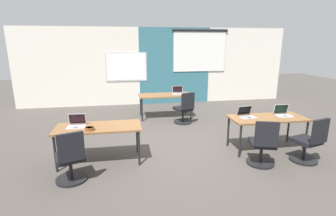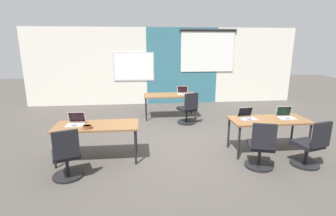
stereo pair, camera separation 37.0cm
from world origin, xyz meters
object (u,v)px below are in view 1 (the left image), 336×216
object	(u,v)px
desk_near_left	(99,129)
laptop_near_right_inner	(247,115)
desk_near_right	(267,120)
chair_near_left_end	(71,161)
laptop_far_right	(178,92)
chair_far_right	(184,111)
laptop_near_right_end	(283,113)
chair_near_right_end	(309,144)
snack_bowl	(90,128)
chair_near_right_inner	(263,147)
desk_far_center	(165,96)
laptop_near_left_end	(77,124)

from	to	relation	value
desk_near_left	laptop_near_right_inner	xyz separation A→B (m)	(3.06, 0.09, 0.11)
desk_near_right	chair_near_left_end	xyz separation A→B (m)	(-3.90, -0.71, -0.28)
laptop_far_right	chair_near_left_end	xyz separation A→B (m)	(-2.56, -3.57, -0.39)
laptop_far_right	chair_far_right	size ratio (longest dim) A/B	0.38
desk_near_left	laptop_near_right_end	world-z (taller)	laptop_near_right_end
laptop_near_right_end	chair_near_right_end	xyz separation A→B (m)	(0.07, -0.80, -0.39)
chair_near_left_end	laptop_near_right_end	bearing A→B (deg)	170.22
laptop_near_right_inner	snack_bowl	size ratio (longest dim) A/B	2.02
laptop_near_right_end	chair_near_right_inner	xyz separation A→B (m)	(-0.88, -0.77, -0.39)
desk_far_center	chair_near_right_inner	xyz separation A→B (m)	(1.26, -3.51, -0.28)
desk_near_left	desk_near_right	world-z (taller)	same
desk_near_left	laptop_near_left_end	world-z (taller)	laptop_near_left_end
chair_near_right_end	desk_far_center	bearing A→B (deg)	-73.42
laptop_far_right	chair_near_left_end	world-z (taller)	laptop_far_right
chair_far_right	chair_near_left_end	size ratio (longest dim) A/B	1.00
laptop_near_right_end	desk_far_center	bearing A→B (deg)	131.25
laptop_far_right	laptop_near_left_end	distance (m)	3.79
laptop_far_right	laptop_near_right_inner	xyz separation A→B (m)	(0.90, -2.77, -0.00)
chair_near_left_end	laptop_near_right_end	size ratio (longest dim) A/B	2.66
desk_near_left	laptop_near_left_end	distance (m)	0.42
laptop_near_right_inner	chair_far_right	bearing A→B (deg)	107.68
desk_near_left	chair_far_right	size ratio (longest dim) A/B	1.74
desk_far_center	laptop_far_right	world-z (taller)	laptop_far_right
chair_near_right_end	laptop_near_right_inner	world-z (taller)	laptop_near_right_inner
desk_far_center	laptop_near_right_end	distance (m)	3.47
desk_near_right	chair_far_right	distance (m)	2.49
laptop_near_right_inner	snack_bowl	distance (m)	3.21
desk_near_left	laptop_far_right	size ratio (longest dim) A/B	4.55
laptop_far_right	chair_far_right	distance (m)	0.86
laptop_near_right_end	laptop_near_left_end	bearing A→B (deg)	-176.71
desk_near_right	chair_near_right_end	size ratio (longest dim) A/B	1.74
chair_near_left_end	chair_near_right_end	bearing A→B (deg)	159.64
desk_far_center	chair_near_right_inner	size ratio (longest dim) A/B	1.74
chair_far_right	chair_near_right_inner	world-z (taller)	same
laptop_near_right_end	laptop_far_right	bearing A→B (deg)	125.06
chair_near_left_end	chair_far_right	bearing A→B (deg)	-152.69
desk_near_right	laptop_near_right_inner	xyz separation A→B (m)	(-0.44, 0.09, 0.11)
laptop_near_right_inner	chair_near_right_inner	xyz separation A→B (m)	(-0.05, -0.80, -0.39)
laptop_near_left_end	chair_near_right_end	distance (m)	4.45
desk_near_left	laptop_near_right_end	bearing A→B (deg)	0.96
desk_near_right	laptop_near_right_end	bearing A→B (deg)	9.48
laptop_near_left_end	laptop_near_right_inner	xyz separation A→B (m)	(3.46, 0.03, -0.00)
chair_far_right	laptop_near_right_inner	distance (m)	2.22
chair_near_left_end	chair_near_right_inner	xyz separation A→B (m)	(3.42, 0.00, 0.00)
desk_far_center	chair_far_right	xyz separation A→B (m)	(0.44, -0.70, -0.28)
laptop_near_right_end	snack_bowl	world-z (taller)	laptop_near_right_end
desk_far_center	desk_near_right	bearing A→B (deg)	-57.99
chair_near_right_inner	desk_far_center	bearing A→B (deg)	-53.48
laptop_far_right	snack_bowl	bearing A→B (deg)	-121.83
laptop_near_left_end	laptop_near_right_end	xyz separation A→B (m)	(4.29, 0.01, 0.00)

